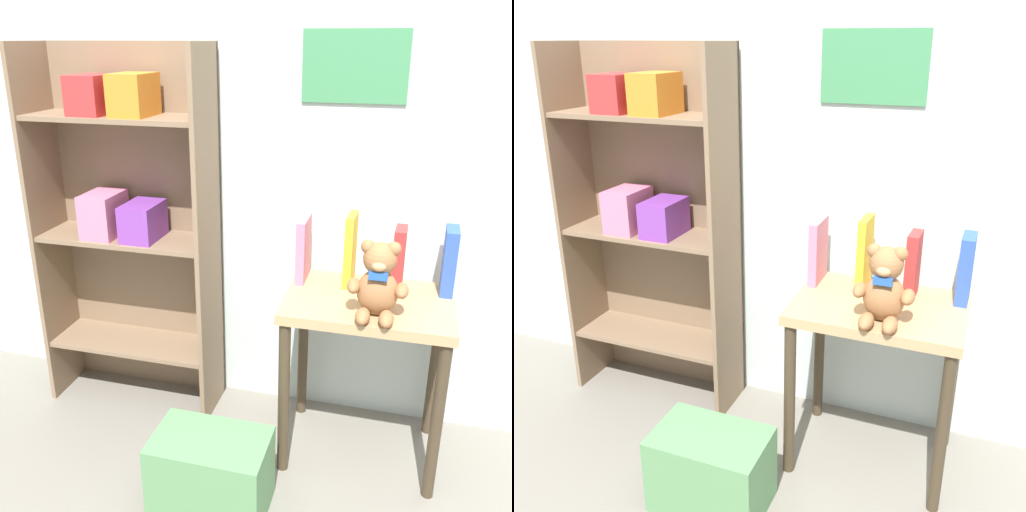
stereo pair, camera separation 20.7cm
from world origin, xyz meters
TOP-DOWN VIEW (x-y plane):
  - wall_back at (0.00, 1.52)m, footprint 4.80×0.07m
  - bookshelf_side at (-0.82, 1.38)m, footprint 0.71×0.26m
  - display_table at (0.14, 1.23)m, footprint 0.57×0.41m
  - teddy_bear at (0.17, 1.11)m, footprint 0.19×0.18m
  - book_standing_pink at (-0.11, 1.35)m, footprint 0.03×0.15m
  - book_standing_yellow at (0.06, 1.35)m, footprint 0.03×0.13m
  - book_standing_red at (0.23, 1.34)m, footprint 0.04×0.11m
  - book_standing_blue at (0.40, 1.36)m, footprint 0.05×0.12m
  - storage_bin at (-0.30, 0.82)m, footprint 0.37×0.24m

SIDE VIEW (x-z plane):
  - storage_bin at x=-0.30m, z-range 0.00..0.27m
  - display_table at x=0.14m, z-range 0.20..0.83m
  - teddy_bear at x=0.17m, z-range 0.62..0.87m
  - book_standing_red at x=0.23m, z-range 0.63..0.86m
  - book_standing_pink at x=-0.11m, z-range 0.63..0.86m
  - book_standing_blue at x=0.40m, z-range 0.63..0.87m
  - book_standing_yellow at x=0.06m, z-range 0.63..0.89m
  - bookshelf_side at x=-0.82m, z-range 0.08..1.54m
  - wall_back at x=0.00m, z-range 0.00..2.50m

